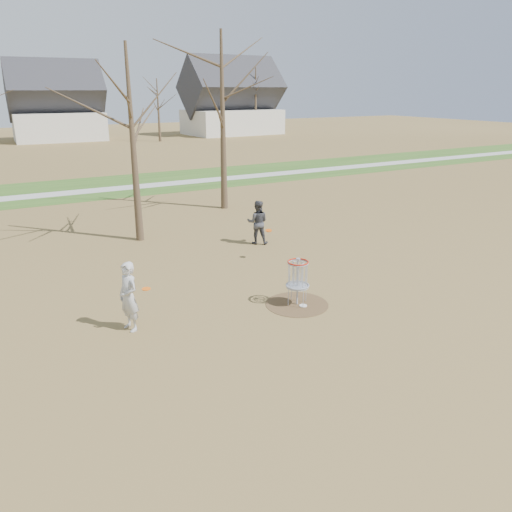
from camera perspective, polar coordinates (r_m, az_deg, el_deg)
The scene contains 11 objects.
ground at distance 14.34m, azimuth 4.70°, elevation -5.53°, with size 160.00×160.00×0.00m, color brown.
green_band at distance 33.18m, azimuth -16.02°, elevation 7.70°, with size 160.00×8.00×0.01m, color #2D5119.
footpath at distance 32.22m, azimuth -15.59°, elevation 7.45°, with size 160.00×1.50×0.01m, color #9E9E99.
dirt_circle at distance 14.33m, azimuth 4.70°, elevation -5.51°, with size 1.80×1.80×0.01m, color #47331E.
player_standing at distance 12.91m, azimuth -14.35°, elevation -4.53°, with size 0.66×0.43×1.80m, color #B3B3B3.
player_throwing at distance 19.62m, azimuth 0.19°, elevation 3.87°, with size 0.84×0.66×1.73m, color #393A3F.
disc_grounded at distance 14.23m, azimuth 5.41°, elevation -5.66°, with size 0.22×0.22×0.02m, color silver.
discs_in_play at distance 15.12m, azimuth -4.02°, elevation 0.33°, with size 5.68×3.50×0.10m.
disc_golf_basket at distance 13.99m, azimuth 4.79°, elevation -2.11°, with size 0.64×0.64×1.35m.
bare_trees at distance 47.50m, azimuth -18.93°, elevation 17.00°, with size 52.62×44.98×9.00m.
houses_row at distance 64.49m, azimuth -19.46°, elevation 15.47°, with size 56.51×10.01×7.26m.
Camera 1 is at (-7.38, -10.82, 5.83)m, focal length 35.00 mm.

